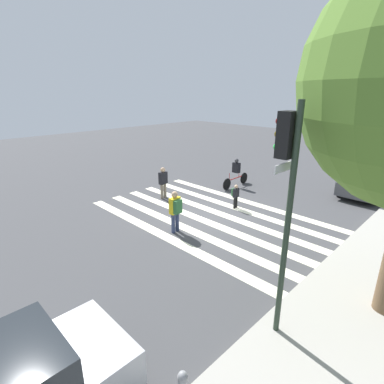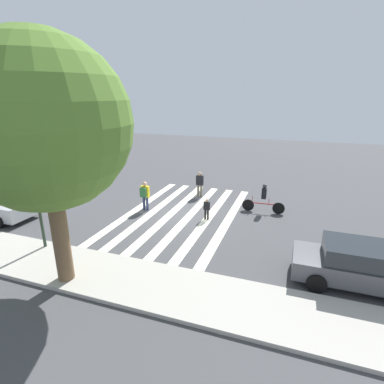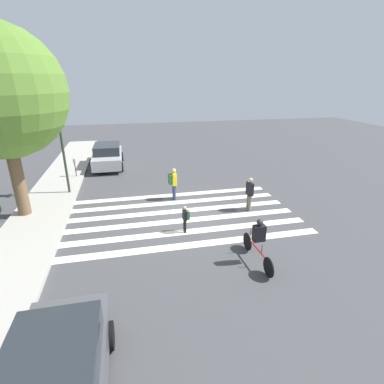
% 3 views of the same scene
% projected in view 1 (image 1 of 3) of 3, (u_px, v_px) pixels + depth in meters
% --- Properties ---
extents(ground_plane, '(60.00, 60.00, 0.00)m').
position_uv_depth(ground_plane, '(210.00, 216.00, 12.84)').
color(ground_plane, '#444447').
extents(sidewalk_curb, '(36.00, 2.50, 0.14)m').
position_uv_depth(sidewalk_curb, '(371.00, 275.00, 8.64)').
color(sidewalk_curb, '#ADA89E').
rests_on(sidewalk_curb, ground_plane).
extents(crosswalk_stripes, '(5.59, 10.00, 0.01)m').
position_uv_depth(crosswalk_stripes, '(210.00, 216.00, 12.84)').
color(crosswalk_stripes, '#F2EDCC').
rests_on(crosswalk_stripes, ground_plane).
extents(traffic_light, '(0.60, 0.50, 4.99)m').
position_uv_depth(traffic_light, '(286.00, 183.00, 5.59)').
color(traffic_light, '#283828').
rests_on(traffic_light, ground_plane).
extents(pedestrian_adult_yellow_jacket, '(0.47, 0.40, 1.62)m').
position_uv_depth(pedestrian_adult_yellow_jacket, '(176.00, 209.00, 11.09)').
color(pedestrian_adult_yellow_jacket, navy).
rests_on(pedestrian_adult_yellow_jacket, ground_plane).
extents(pedestrian_adult_blue_shirt, '(0.31, 0.26, 1.12)m').
position_uv_depth(pedestrian_adult_blue_shirt, '(235.00, 194.00, 13.52)').
color(pedestrian_adult_blue_shirt, black).
rests_on(pedestrian_adult_blue_shirt, ground_plane).
extents(pedestrian_child_with_backpack, '(0.45, 0.24, 1.59)m').
position_uv_depth(pedestrian_child_with_backpack, '(163.00, 181.00, 14.68)').
color(pedestrian_child_with_backpack, '#6B6051').
rests_on(pedestrian_child_with_backpack, ground_plane).
extents(cyclist_far_lane, '(2.26, 0.41, 1.60)m').
position_uv_depth(cyclist_far_lane, '(236.00, 172.00, 16.48)').
color(cyclist_far_lane, black).
rests_on(cyclist_far_lane, ground_plane).
extents(car_parked_far_curb, '(4.19, 1.92, 1.48)m').
position_uv_depth(car_parked_far_curb, '(368.00, 180.00, 15.29)').
color(car_parked_far_curb, '#4C4C51').
rests_on(car_parked_far_curb, ground_plane).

